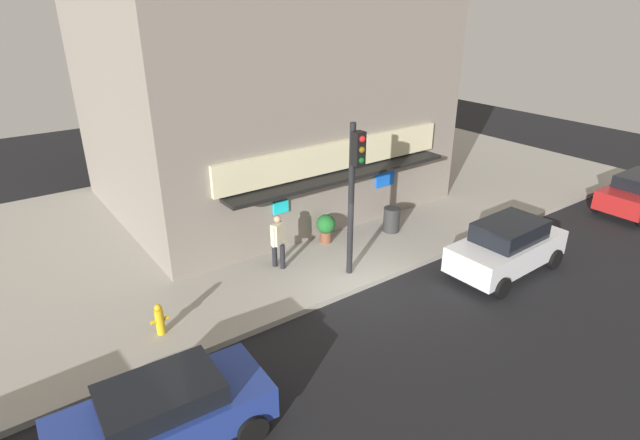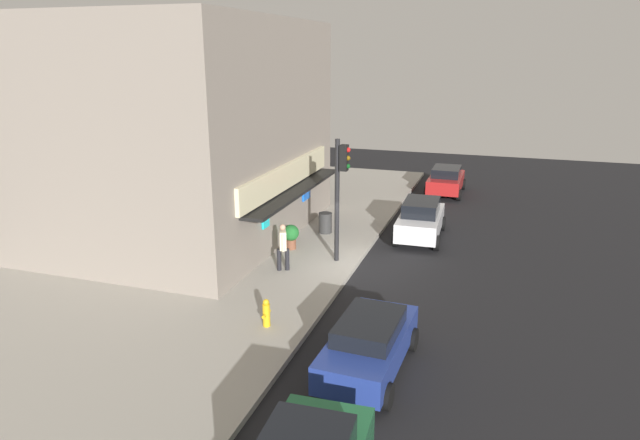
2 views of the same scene
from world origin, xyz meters
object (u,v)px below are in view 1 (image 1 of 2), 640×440
Objects in this scene: fire_hydrant at (160,319)px; trash_can at (392,219)px; parked_car_blue at (163,414)px; pedestrian at (278,239)px; parked_car_white at (507,246)px; potted_plant_by_doorway at (326,226)px; traffic_light at (354,181)px.

fire_hydrant is 0.95× the size of trash_can.
fire_hydrant is at bearing 71.64° from parked_car_blue.
pedestrian is at bearing 15.47° from fire_hydrant.
trash_can is 0.22× the size of parked_car_blue.
trash_can reaches higher than fire_hydrant.
trash_can is 4.74m from pedestrian.
trash_can is at bearing 105.18° from parked_car_white.
parked_car_white is (3.54, -4.70, 0.10)m from potted_plant_by_doorway.
pedestrian reaches higher than trash_can.
pedestrian is 1.74× the size of potted_plant_by_doorway.
potted_plant_by_doorway is at bearing 14.98° from fire_hydrant.
pedestrian is (-1.58, 1.68, -2.04)m from traffic_light.
pedestrian is 6.98m from parked_car_blue.
pedestrian is at bearing 144.53° from parked_car_white.
potted_plant_by_doorway is 0.25× the size of parked_car_blue.
parked_car_white reaches higher than potted_plant_by_doorway.
traffic_light is at bearing 22.19° from parked_car_blue.
traffic_light is 3.37m from potted_plant_by_doorway.
parked_car_white is at bearing -35.47° from pedestrian.
traffic_light is 3.08m from pedestrian.
parked_car_white is (5.80, -4.14, -0.28)m from pedestrian.
parked_car_blue is (-5.32, -4.49, -0.37)m from pedestrian.
potted_plant_by_doorway is 5.89m from parked_car_white.
pedestrian reaches higher than potted_plant_by_doorway.
trash_can is at bearing 26.60° from traffic_light.
fire_hydrant is at bearing 163.51° from parked_car_white.
parked_car_white is at bearing -74.82° from trash_can.
traffic_light reaches higher than trash_can.
parked_car_white reaches higher than trash_can.
trash_can is (8.93, 1.06, 0.04)m from fire_hydrant.
parked_car_blue is (-7.59, -5.06, 0.01)m from potted_plant_by_doorway.
potted_plant_by_doorway is at bearing 73.07° from traffic_light.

